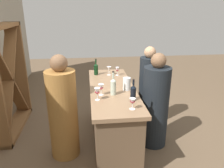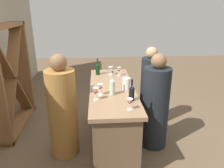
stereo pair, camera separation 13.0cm
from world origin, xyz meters
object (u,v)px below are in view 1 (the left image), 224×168
wine_glass_near_left (117,70)px  person_right_guest (63,112)px  wine_rack (8,80)px  wine_bottle_center_dark_green (96,69)px  person_center_guest (148,90)px  wine_bottle_leftmost_near_black (133,92)px  wine_glass_far_left (101,88)px  wine_glass_near_center (133,102)px  person_left_guest (155,105)px  wine_bottle_second_left_clear_pale (113,86)px  water_pitcher (127,84)px  wine_glass_far_center (97,92)px  wine_glass_near_right (109,69)px

wine_glass_near_left → person_right_guest: bearing=132.9°
wine_rack → wine_bottle_center_dark_green: wine_rack is taller
person_center_guest → wine_bottle_leftmost_near_black: bearing=82.1°
wine_glass_far_left → person_right_guest: 0.63m
wine_glass_near_left → wine_glass_near_center: wine_glass_near_left is taller
person_center_guest → person_left_guest: bearing=103.5°
wine_bottle_leftmost_near_black → wine_bottle_center_dark_green: (1.13, 0.41, 0.00)m
wine_bottle_leftmost_near_black → wine_glass_near_left: (1.05, 0.05, -0.01)m
wine_glass_near_left → wine_glass_near_center: bearing=179.7°
wine_bottle_leftmost_near_black → wine_glass_far_left: 0.44m
wine_glass_far_left → person_left_guest: size_ratio=0.11×
wine_rack → wine_glass_near_center: 2.24m
wine_glass_near_center → person_left_guest: size_ratio=0.09×
wine_bottle_center_dark_green → wine_glass_near_center: (-1.38, -0.35, -0.01)m
wine_glass_far_left → wine_bottle_second_left_clear_pale: bearing=-91.3°
wine_bottle_center_dark_green → wine_bottle_second_left_clear_pale: bearing=-168.6°
person_center_guest → person_right_guest: 1.54m
wine_glass_near_center → water_pitcher: size_ratio=0.76×
wine_bottle_second_left_clear_pale → wine_glass_near_center: bearing=-160.2°
wine_glass_near_center → person_right_guest: person_right_guest is taller
water_pitcher → person_left_guest: 0.56m
wine_rack → wine_glass_far_center: (-1.02, -1.42, 0.14)m
wine_bottle_leftmost_near_black → wine_glass_far_center: (0.05, 0.44, 0.01)m
wine_rack → person_left_guest: bearing=-107.5°
wine_glass_far_center → water_pitcher: size_ratio=0.91×
wine_rack → wine_bottle_leftmost_near_black: (-1.08, -1.86, 0.13)m
wine_bottle_second_left_clear_pale → wine_glass_near_center: wine_bottle_second_left_clear_pale is taller
wine_glass_far_center → person_right_guest: 0.62m
person_center_guest → wine_glass_far_left: bearing=59.1°
wine_bottle_second_left_clear_pale → wine_rack: bearing=62.0°
wine_bottle_second_left_clear_pale → wine_glass_near_right: 0.88m
wine_rack → wine_glass_near_right: bearing=-89.7°
wine_rack → person_right_guest: (-0.82, -0.95, -0.22)m
person_center_guest → wine_glass_near_right: bearing=6.7°
water_pitcher → wine_rack: bearing=68.7°
wine_glass_near_center → wine_glass_far_left: size_ratio=0.88×
wine_bottle_center_dark_green → person_right_guest: 1.06m
wine_rack → wine_bottle_second_left_clear_pale: 1.86m
wine_glass_near_left → wine_glass_far_left: 0.90m
wine_glass_near_center → person_left_guest: person_left_guest is taller
wine_glass_near_right → wine_bottle_leftmost_near_black: bearing=-170.0°
wine_glass_near_right → person_right_guest: bearing=139.2°
person_left_guest → person_right_guest: person_right_guest is taller
water_pitcher → person_left_guest: (0.00, -0.44, -0.35)m
wine_rack → person_left_guest: 2.40m
wine_bottle_second_left_clear_pale → wine_glass_far_center: 0.27m
wine_bottle_center_dark_green → wine_glass_near_left: wine_bottle_center_dark_green is taller
wine_glass_near_center → person_right_guest: (0.51, 0.85, -0.34)m
wine_bottle_center_dark_green → person_left_guest: bearing=-132.8°
wine_glass_near_center → person_center_guest: 1.36m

